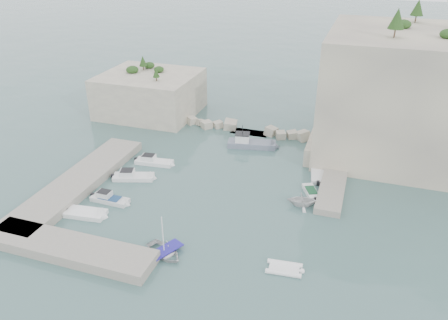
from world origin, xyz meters
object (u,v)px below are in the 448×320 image
(rowboat, at_px, (164,255))
(tender_east_d, at_px, (321,168))
(motorboat_d, at_px, (110,202))
(inflatable_dinghy, at_px, (284,270))
(tender_east_a, at_px, (302,206))
(motorboat_b, at_px, (134,179))
(motorboat_a, at_px, (154,164))
(tender_east_b, at_px, (311,194))
(tender_east_c, at_px, (317,176))
(motorboat_e, at_px, (86,215))
(work_boat, at_px, (252,147))

(rowboat, xyz_separation_m, tender_east_d, (12.41, 23.20, 0.00))
(motorboat_d, distance_m, inflatable_dinghy, 22.59)
(tender_east_a, xyz_separation_m, tender_east_d, (0.93, 10.08, 0.00))
(motorboat_b, bearing_deg, tender_east_a, -15.88)
(motorboat_a, height_order, motorboat_b, same)
(tender_east_b, height_order, tender_east_c, same)
(motorboat_e, relative_size, rowboat, 1.15)
(rowboat, bearing_deg, tender_east_b, -10.96)
(motorboat_e, height_order, motorboat_a, motorboat_a)
(inflatable_dinghy, bearing_deg, tender_east_c, 83.19)
(tender_east_c, xyz_separation_m, work_boat, (-10.58, 5.93, 0.00))
(tender_east_a, relative_size, tender_east_c, 0.67)
(motorboat_a, bearing_deg, motorboat_d, -98.95)
(tender_east_b, bearing_deg, tender_east_c, -27.40)
(tender_east_b, bearing_deg, work_boat, 18.65)
(motorboat_a, xyz_separation_m, motorboat_d, (-0.61, -10.38, 0.00))
(work_boat, bearing_deg, tender_east_d, -29.41)
(motorboat_b, distance_m, tender_east_c, 24.06)
(tender_east_d, height_order, work_boat, work_boat)
(tender_east_c, bearing_deg, motorboat_d, 113.22)
(tender_east_a, xyz_separation_m, tender_east_b, (0.63, 2.90, 0.00))
(motorboat_d, height_order, tender_east_a, tender_east_a)
(tender_east_b, bearing_deg, motorboat_b, 73.30)
(tender_east_c, bearing_deg, tender_east_a, 165.52)
(inflatable_dinghy, xyz_separation_m, tender_east_a, (-0.24, 11.55, 0.00))
(inflatable_dinghy, bearing_deg, motorboat_a, 138.79)
(motorboat_e, xyz_separation_m, work_boat, (13.02, 23.35, 0.00))
(tender_east_c, relative_size, work_boat, 0.67)
(motorboat_e, relative_size, motorboat_b, 0.87)
(tender_east_d, bearing_deg, rowboat, 166.91)
(tender_east_b, distance_m, work_boat, 14.94)
(motorboat_d, xyz_separation_m, motorboat_b, (-0.05, 5.75, 0.00))
(motorboat_b, bearing_deg, motorboat_a, 64.34)
(tender_east_a, height_order, tender_east_c, tender_east_a)
(motorboat_a, bearing_deg, rowboat, -66.13)
(tender_east_a, bearing_deg, tender_east_c, -17.92)
(motorboat_a, relative_size, work_boat, 0.73)
(inflatable_dinghy, distance_m, tender_east_d, 21.64)
(tender_east_c, distance_m, tender_east_d, 2.42)
(motorboat_e, relative_size, tender_east_a, 1.43)
(motorboat_e, height_order, motorboat_d, motorboat_d)
(rowboat, bearing_deg, motorboat_d, 82.87)
(motorboat_e, bearing_deg, rowboat, -23.06)
(tender_east_b, relative_size, tender_east_d, 0.95)
(motorboat_b, height_order, tender_east_d, tender_east_d)
(inflatable_dinghy, bearing_deg, tender_east_a, 85.96)
(inflatable_dinghy, relative_size, tender_east_b, 0.95)
(motorboat_d, distance_m, rowboat, 12.29)
(motorboat_d, height_order, inflatable_dinghy, motorboat_d)
(tender_east_d, distance_m, work_boat, 11.31)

